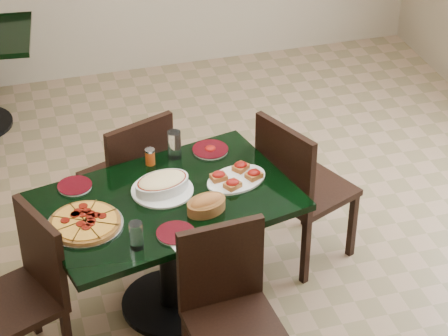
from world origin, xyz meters
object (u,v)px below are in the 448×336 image
object	(u,v)px
chair_near	(229,305)
chair_left	(26,286)
chair_right	(298,184)
bruschetta_platter	(236,177)
main_table	(168,226)
bread_basket	(206,204)
pepperoni_pizza	(85,223)
chair_far	(132,175)
lasagna_casserole	(162,184)

from	to	relation	value
chair_near	chair_left	distance (m)	1.02
chair_near	chair_right	size ratio (longest dim) A/B	0.96
chair_right	bruschetta_platter	xyz separation A→B (m)	(-0.42, -0.15, 0.23)
main_table	chair_left	bearing A→B (deg)	-177.92
bread_basket	bruschetta_platter	distance (m)	0.31
main_table	pepperoni_pizza	bearing A→B (deg)	-178.55
chair_right	chair_near	bearing A→B (deg)	118.17
pepperoni_pizza	bruschetta_platter	distance (m)	0.86
chair_far	lasagna_casserole	bearing A→B (deg)	76.67
chair_left	lasagna_casserole	size ratio (longest dim) A/B	2.70
chair_right	chair_left	bearing A→B (deg)	80.96
chair_left	chair_far	bearing A→B (deg)	116.50
chair_left	bruschetta_platter	world-z (taller)	chair_left
chair_near	bruschetta_platter	xyz separation A→B (m)	(0.25, 0.69, 0.25)
chair_right	chair_far	bearing A→B (deg)	42.67
bread_basket	pepperoni_pizza	bearing A→B (deg)	156.87
chair_near	chair_right	world-z (taller)	chair_right
main_table	pepperoni_pizza	distance (m)	0.50
chair_near	bread_basket	world-z (taller)	chair_near
main_table	bread_basket	distance (m)	0.32
pepperoni_pizza	bruschetta_platter	size ratio (longest dim) A/B	0.95
pepperoni_pizza	bread_basket	xyz separation A→B (m)	(0.62, -0.05, 0.02)
chair_right	bread_basket	size ratio (longest dim) A/B	3.84
main_table	lasagna_casserole	size ratio (longest dim) A/B	4.38
main_table	chair_far	size ratio (longest dim) A/B	1.58
pepperoni_pizza	lasagna_casserole	distance (m)	0.48
lasagna_casserole	bruschetta_platter	bearing A→B (deg)	-15.61
pepperoni_pizza	bruschetta_platter	world-z (taller)	bruschetta_platter
chair_right	lasagna_casserole	size ratio (longest dim) A/B	2.88
chair_left	bread_basket	bearing A→B (deg)	70.18
main_table	chair_far	xyz separation A→B (m)	(-0.08, 0.60, -0.05)
chair_left	bread_basket	xyz separation A→B (m)	(0.95, 0.05, 0.28)
lasagna_casserole	bread_basket	distance (m)	0.29
chair_far	bruschetta_platter	size ratio (longest dim) A/B	2.26
pepperoni_pizza	bruschetta_platter	xyz separation A→B (m)	(0.85, 0.17, 0.01)
lasagna_casserole	pepperoni_pizza	bearing A→B (deg)	-171.18
pepperoni_pizza	chair_left	bearing A→B (deg)	-164.28
chair_far	pepperoni_pizza	bearing A→B (deg)	41.68
chair_near	chair_right	distance (m)	1.07
chair_far	chair_left	bearing A→B (deg)	28.06
chair_left	bruschetta_platter	distance (m)	1.24
main_table	chair_near	xyz separation A→B (m)	(0.15, -0.64, -0.05)
main_table	chair_right	bearing A→B (deg)	1.28
chair_far	bread_basket	xyz separation A→B (m)	(0.25, -0.76, 0.27)
main_table	chair_far	distance (m)	0.61
main_table	lasagna_casserole	world-z (taller)	lasagna_casserole
chair_far	bread_basket	bearing A→B (deg)	87.22
bruschetta_platter	pepperoni_pizza	bearing A→B (deg)	171.48
main_table	chair_right	size ratio (longest dim) A/B	1.52
chair_far	chair_right	xyz separation A→B (m)	(0.90, -0.40, 0.02)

